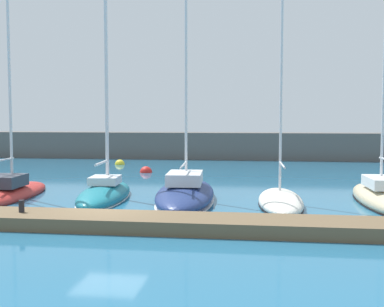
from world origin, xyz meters
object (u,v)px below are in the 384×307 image
(sailboat_sand_sixth, at_px, (383,196))
(mooring_buoy_red, at_px, (146,172))
(sailboat_navy_fourth, at_px, (185,193))
(dock_bollard, at_px, (21,206))
(sailboat_red_second, at_px, (8,192))
(mooring_buoy_yellow, at_px, (120,164))
(sailboat_ivory_fifth, at_px, (280,200))
(sailboat_teal_third, at_px, (105,192))

(sailboat_sand_sixth, xyz_separation_m, mooring_buoy_red, (-13.45, 11.18, -0.37))
(sailboat_navy_fourth, xyz_separation_m, dock_bollard, (-5.07, -5.89, 0.31))
(sailboat_red_second, xyz_separation_m, mooring_buoy_yellow, (0.57, 17.24, -0.29))
(sailboat_ivory_fifth, bearing_deg, dock_bollard, 118.48)
(sailboat_sand_sixth, bearing_deg, dock_bollard, 112.02)
(sailboat_teal_third, distance_m, sailboat_sand_sixth, 12.77)
(dock_bollard, bearing_deg, sailboat_ivory_fifth, 29.81)
(sailboat_red_second, distance_m, sailboat_teal_third, 4.79)
(sailboat_teal_third, bearing_deg, sailboat_navy_fourth, -94.93)
(sailboat_navy_fourth, relative_size, mooring_buoy_red, 15.97)
(sailboat_teal_third, xyz_separation_m, sailboat_ivory_fifth, (8.24, -0.46, -0.10))
(sailboat_sand_sixth, height_order, dock_bollard, sailboat_sand_sixth)
(mooring_buoy_red, relative_size, mooring_buoy_yellow, 1.06)
(sailboat_teal_third, relative_size, mooring_buoy_yellow, 13.55)
(sailboat_ivory_fifth, bearing_deg, mooring_buoy_red, 35.42)
(mooring_buoy_yellow, bearing_deg, sailboat_teal_third, -76.10)
(sailboat_sand_sixth, bearing_deg, sailboat_teal_third, 89.54)
(sailboat_teal_third, height_order, mooring_buoy_yellow, sailboat_teal_third)
(mooring_buoy_red, bearing_deg, sailboat_red_second, -109.43)
(mooring_buoy_red, bearing_deg, dock_bollard, -91.69)
(sailboat_ivory_fifth, xyz_separation_m, dock_bollard, (-9.42, -5.40, 0.47))
(sailboat_red_second, distance_m, dock_bollard, 6.72)
(sailboat_teal_third, distance_m, sailboat_ivory_fifth, 8.25)
(sailboat_red_second, height_order, sailboat_navy_fourth, sailboat_navy_fourth)
(sailboat_teal_third, relative_size, sailboat_navy_fourth, 0.80)
(sailboat_navy_fourth, bearing_deg, sailboat_sand_sixth, -92.22)
(sailboat_navy_fourth, distance_m, mooring_buoy_yellow, 18.86)
(sailboat_navy_fourth, bearing_deg, dock_bollard, 135.31)
(sailboat_teal_third, relative_size, sailboat_ivory_fifth, 0.97)
(sailboat_ivory_fifth, height_order, mooring_buoy_yellow, sailboat_ivory_fifth)
(sailboat_red_second, distance_m, sailboat_sand_sixth, 17.57)
(mooring_buoy_yellow, bearing_deg, sailboat_red_second, -91.90)
(sailboat_teal_third, height_order, dock_bollard, sailboat_teal_third)
(sailboat_teal_third, distance_m, sailboat_navy_fourth, 3.89)
(sailboat_sand_sixth, height_order, mooring_buoy_yellow, sailboat_sand_sixth)
(sailboat_red_second, bearing_deg, sailboat_ivory_fifth, -94.44)
(sailboat_ivory_fifth, bearing_deg, mooring_buoy_yellow, 34.10)
(sailboat_red_second, relative_size, mooring_buoy_yellow, 16.46)
(sailboat_sand_sixth, relative_size, mooring_buoy_yellow, 20.71)
(sailboat_ivory_fifth, distance_m, sailboat_sand_sixth, 4.60)
(sailboat_red_second, xyz_separation_m, sailboat_navy_fourth, (8.68, 0.22, 0.09))
(sailboat_teal_third, height_order, mooring_buoy_red, sailboat_teal_third)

